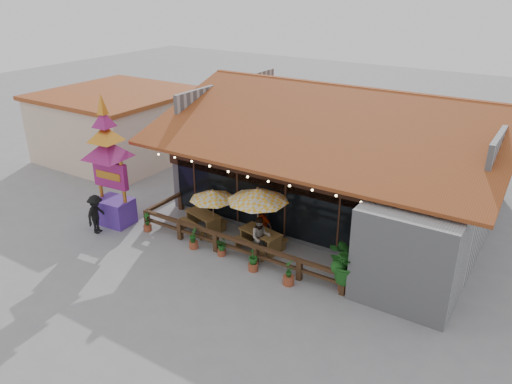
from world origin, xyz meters
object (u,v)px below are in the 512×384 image
Objects in this scene: thai_sign_tower at (108,153)px; umbrella_left at (213,195)px; umbrella_right at (258,195)px; picnic_table_left at (203,219)px; tropical_plant at (348,261)px; picnic_table_right at (261,237)px; pedestrian at (96,214)px.

umbrella_left is at bearing 19.48° from thai_sign_tower.
umbrella_right is 7.19m from thai_sign_tower.
picnic_table_left is 7.60m from tropical_plant.
umbrella_left is 6.94m from tropical_plant.
thai_sign_tower reaches higher than picnic_table_right.
picnic_table_right is at bearing -1.94° from picnic_table_left.
tropical_plant is (4.33, -0.85, 0.70)m from picnic_table_right.
umbrella_right is 1.65× the size of picnic_table_right.
umbrella_right is at bearing 167.79° from tropical_plant.
umbrella_right is 1.66× the size of picnic_table_left.
pedestrian is (-6.86, -2.83, -1.53)m from umbrella_right.
umbrella_right reaches higher than tropical_plant.
umbrella_left is at bearing -6.43° from picnic_table_left.
umbrella_right is at bearing 0.43° from picnic_table_left.
thai_sign_tower is (-6.90, -1.72, 1.07)m from umbrella_right.
umbrella_left is at bearing -73.76° from pedestrian.
umbrella_left is 5.42m from pedestrian.
thai_sign_tower reaches higher than pedestrian.
picnic_table_left is (-2.96, -0.02, -1.88)m from umbrella_right.
umbrella_right reaches higher than picnic_table_right.
umbrella_right is at bearing 14.03° from thai_sign_tower.
thai_sign_tower reaches higher than picnic_table_left.
umbrella_left is 0.98× the size of tropical_plant.
thai_sign_tower is at bearing -176.30° from tropical_plant.
picnic_table_right is (2.52, -0.03, -1.34)m from umbrella_left.
picnic_table_right is 1.15× the size of pedestrian.
tropical_plant reaches higher than picnic_table_right.
tropical_plant is at bearing -7.39° from umbrella_left.
umbrella_left is 1.05× the size of picnic_table_right.
tropical_plant is 1.23× the size of pedestrian.
thai_sign_tower is 3.62× the size of pedestrian.
umbrella_left reaches higher than pedestrian.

